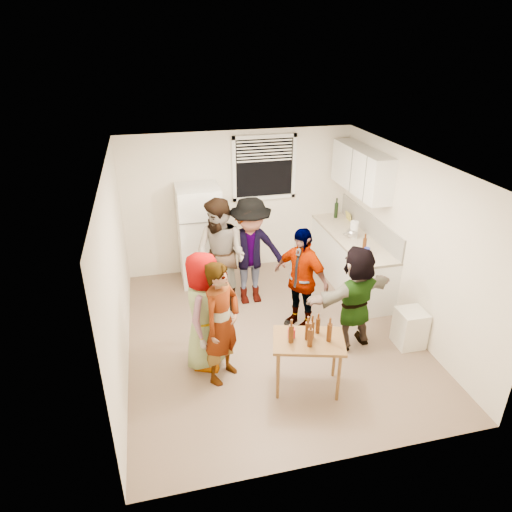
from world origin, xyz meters
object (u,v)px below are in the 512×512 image
object	(u,v)px
beer_bottle_counter	(364,252)
guest_orange	(350,344)
refrigerator	(200,235)
blue_cup	(366,255)
beer_bottle_table	(317,333)
guest_grey	(207,362)
trash_bin	(410,329)
kettle	(352,238)
guest_back_left	(223,306)
guest_stripe	(224,376)
guest_black	(298,325)
serving_table	(306,386)
red_cup	(291,337)
wine_bottle	(336,217)
guest_back_right	(251,300)

from	to	relation	value
beer_bottle_counter	guest_orange	size ratio (longest dim) A/B	0.15
refrigerator	beer_bottle_counter	distance (m)	2.71
blue_cup	beer_bottle_table	xyz separation A→B (m)	(-1.32, -1.46, -0.20)
guest_grey	trash_bin	bearing A→B (deg)	-71.10
kettle	blue_cup	xyz separation A→B (m)	(-0.05, -0.65, 0.00)
blue_cup	guest_back_left	world-z (taller)	blue_cup
guest_stripe	guest_back_left	xyz separation A→B (m)	(0.26, 1.62, 0.00)
guest_grey	kettle	bearing A→B (deg)	-36.44
guest_grey	guest_black	xyz separation A→B (m)	(1.45, 0.53, 0.00)
serving_table	guest_orange	bearing A→B (deg)	36.97
guest_back_left	beer_bottle_table	bearing A→B (deg)	-21.46
serving_table	guest_grey	distance (m)	1.35
guest_stripe	beer_bottle_counter	bearing A→B (deg)	-16.69
red_cup	guest_black	size ratio (longest dim) A/B	0.08
beer_bottle_counter	guest_back_left	size ratio (longest dim) A/B	0.13
serving_table	beer_bottle_table	size ratio (longest dim) A/B	4.08
kettle	red_cup	bearing A→B (deg)	-137.27
trash_bin	guest_stripe	distance (m)	2.63
guest_grey	guest_stripe	world-z (taller)	guest_grey
red_cup	blue_cup	bearing A→B (deg)	41.86
beer_bottle_table	guest_grey	world-z (taller)	beer_bottle_table
wine_bottle	guest_black	distance (m)	2.44
beer_bottle_counter	guest_black	world-z (taller)	beer_bottle_counter
wine_bottle	refrigerator	bearing A→B (deg)	-177.03
refrigerator	guest_orange	size ratio (longest dim) A/B	1.14
refrigerator	beer_bottle_counter	world-z (taller)	refrigerator
refrigerator	serving_table	distance (m)	3.26
blue_cup	guest_back_right	distance (m)	1.99
guest_back_right	guest_back_left	bearing A→B (deg)	-170.63
blue_cup	guest_black	world-z (taller)	blue_cup
beer_bottle_counter	guest_stripe	bearing A→B (deg)	-152.87
kettle	blue_cup	size ratio (longest dim) A/B	2.03
blue_cup	trash_bin	size ratio (longest dim) A/B	0.21
wine_bottle	beer_bottle_table	size ratio (longest dim) A/B	1.35
trash_bin	blue_cup	bearing A→B (deg)	100.22
beer_bottle_table	serving_table	bearing A→B (deg)	-143.91
kettle	guest_stripe	bearing A→B (deg)	-152.65
refrigerator	guest_stripe	bearing A→B (deg)	-91.49
guest_grey	guest_black	size ratio (longest dim) A/B	1.02
serving_table	guest_back_left	distance (m)	2.16
beer_bottle_counter	refrigerator	bearing A→B (deg)	150.04
beer_bottle_table	guest_orange	xyz separation A→B (m)	(0.74, 0.56, -0.70)
guest_back_left	guest_black	world-z (taller)	guest_back_left
blue_cup	guest_black	distance (m)	1.48
kettle	trash_bin	distance (m)	1.87
beer_bottle_table	red_cup	bearing A→B (deg)	-177.16
wine_bottle	guest_grey	bearing A→B (deg)	-138.76
kettle	red_cup	xyz separation A→B (m)	(-1.70, -2.13, -0.20)
guest_stripe	guest_back_right	bearing A→B (deg)	22.73
guest_stripe	wine_bottle	bearing A→B (deg)	2.86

